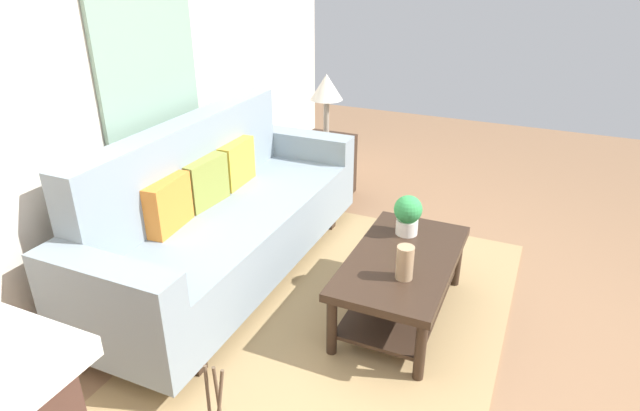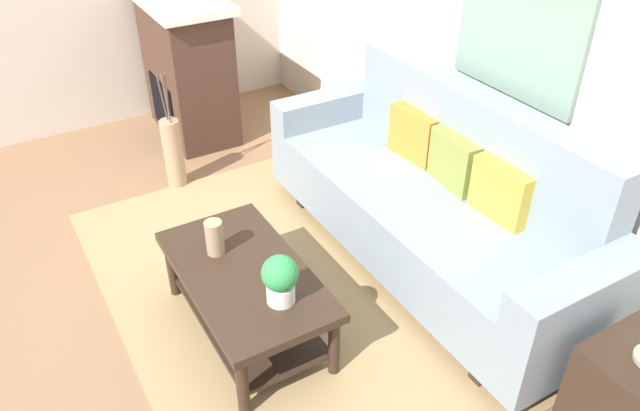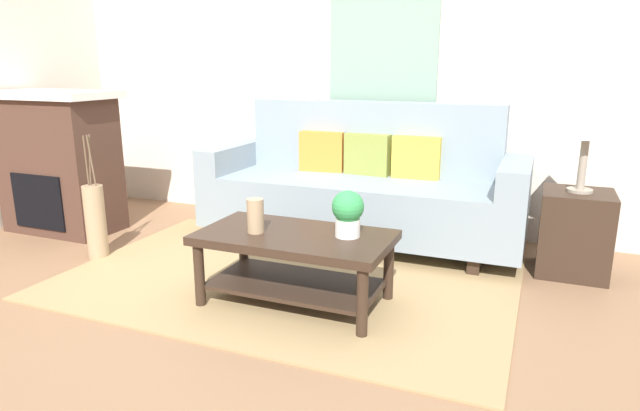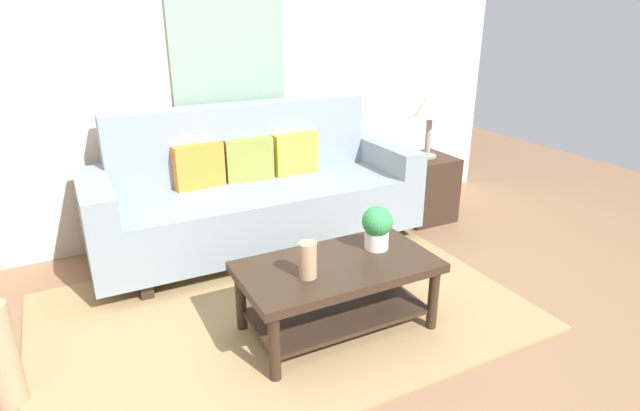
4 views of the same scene
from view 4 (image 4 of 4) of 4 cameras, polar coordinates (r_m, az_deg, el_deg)
name	(u,v)px [view 4 (image 4 of 4)]	position (r m, az deg, el deg)	size (l,w,h in m)	color
ground_plane	(320,357)	(2.90, 0.04, -16.37)	(9.54, 9.54, 0.00)	#8C6647
wall_back	(201,64)	(4.19, -12.95, 14.88)	(5.54, 0.10, 2.70)	beige
area_rug	(283,311)	(3.27, -4.07, -11.51)	(2.85, 1.88, 0.01)	#A38456
couch	(256,195)	(3.94, -7.03, 1.16)	(2.43, 0.84, 1.08)	gray
throw_pillow_orange	(199,166)	(3.88, -13.21, 4.26)	(0.36, 0.12, 0.32)	orange
throw_pillow_olive	(249,159)	(3.98, -7.83, 5.07)	(0.36, 0.12, 0.32)	olive
throw_pillow_mustard	(295,153)	(4.12, -2.75, 5.78)	(0.36, 0.12, 0.32)	gold
coffee_table	(337,281)	(2.95, 1.90, -8.33)	(1.10, 0.60, 0.43)	#332319
tabletop_vase	(308,260)	(2.71, -1.36, -6.02)	(0.10, 0.10, 0.20)	tan
potted_plant_tabletop	(377,226)	(3.02, 6.30, -2.26)	(0.18, 0.18, 0.26)	white
side_table	(424,188)	(4.62, 11.40, 1.91)	(0.44, 0.44, 0.56)	#332319
table_lamp	(431,106)	(4.45, 12.06, 10.64)	(0.28, 0.28, 0.57)	gray
floor_vase	(1,356)	(2.87, -31.65, -13.91)	(0.14, 0.14, 0.53)	tan
framed_painting	(228,49)	(4.17, -10.04, 16.56)	(0.90, 0.03, 0.85)	gray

